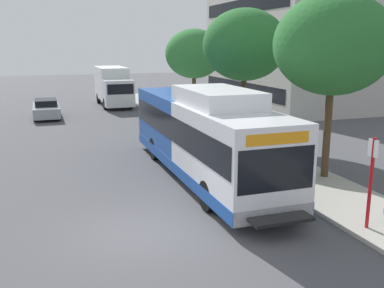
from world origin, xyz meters
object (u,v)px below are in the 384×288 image
street_tree_far_block (194,54)px  transit_bus (203,135)px  street_tree_near_stop (333,45)px  parked_car_far_lane (46,109)px  street_tree_mid_block (245,45)px  bus_stop_sign_pole (371,176)px  box_truck_background (113,85)px

street_tree_far_block → transit_bus: bearing=-108.0°
street_tree_near_stop → parked_car_far_lane: (-9.95, 19.14, -4.51)m
transit_bus → street_tree_mid_block: bearing=50.8°
bus_stop_sign_pole → street_tree_mid_block: (1.69, 11.64, 3.49)m
transit_bus → street_tree_near_stop: bearing=-23.7°
street_tree_far_block → parked_car_far_lane: (-10.15, 3.16, -3.86)m
street_tree_near_stop → street_tree_mid_block: bearing=91.4°
street_tree_mid_block → parked_car_far_lane: bearing=129.0°
street_tree_far_block → street_tree_near_stop: bearing=-90.7°
transit_bus → street_tree_near_stop: size_ratio=1.77×
bus_stop_sign_pole → street_tree_far_block: (2.07, 20.56, 2.87)m
transit_bus → bus_stop_sign_pole: 6.97m
bus_stop_sign_pole → box_truck_background: size_ratio=0.37×
box_truck_background → street_tree_near_stop: bearing=-79.8°
bus_stop_sign_pole → street_tree_far_block: street_tree_far_block is taller
street_tree_mid_block → street_tree_far_block: bearing=87.6°
transit_bus → parked_car_far_lane: size_ratio=2.72×
parked_car_far_lane → street_tree_near_stop: bearing=-62.5°
street_tree_far_block → box_truck_background: bearing=119.4°
transit_bus → parked_car_far_lane: bearing=108.0°
street_tree_far_block → parked_car_far_lane: street_tree_far_block is taller
street_tree_mid_block → box_truck_background: bearing=103.8°
street_tree_near_stop → parked_car_far_lane: bearing=117.5°
transit_bus → street_tree_far_block: size_ratio=2.00×
bus_stop_sign_pole → street_tree_mid_block: street_tree_mid_block is taller
bus_stop_sign_pole → street_tree_mid_block: size_ratio=0.38×
bus_stop_sign_pole → transit_bus: bearing=111.0°
transit_bus → box_truck_background: (0.04, 22.09, 0.04)m
transit_bus → box_truck_background: transit_bus is taller
transit_bus → street_tree_near_stop: street_tree_near_stop is taller
bus_stop_sign_pole → parked_car_far_lane: bearing=108.8°
street_tree_mid_block → street_tree_near_stop: bearing=-88.6°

